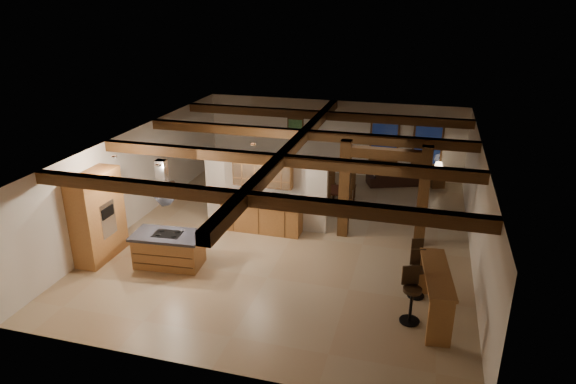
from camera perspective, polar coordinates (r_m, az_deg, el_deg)
name	(u,v)px	position (r m, az deg, el deg)	size (l,w,h in m)	color
ground	(293,236)	(15.23, 0.55, -4.91)	(12.00, 12.00, 0.00)	tan
room_walls	(293,179)	(14.54, 0.57, 1.40)	(12.00, 12.00, 12.00)	beige
ceiling_beams	(293,146)	(14.24, 0.59, 5.11)	(10.00, 12.00, 0.28)	#381F0E
timber_posts	(384,182)	(14.62, 10.60, 1.07)	(2.50, 0.30, 2.90)	#381F0E
partition_wall	(265,192)	(15.49, -2.53, -0.03)	(3.80, 0.18, 2.20)	beige
pantry_cabinet	(98,216)	(14.50, -20.39, -2.53)	(0.67, 1.60, 2.40)	olive
back_counter	(262,216)	(15.39, -2.94, -2.70)	(2.50, 0.66, 0.94)	olive
upper_display_cabinet	(263,171)	(15.07, -2.80, 2.38)	(1.80, 0.36, 0.95)	olive
range_hood	(164,202)	(13.31, -13.56, -1.13)	(1.10, 1.10, 1.40)	silver
back_windows	(406,142)	(19.86, 12.96, 5.47)	(2.70, 0.07, 1.70)	#381F0E
framed_art	(295,129)	(20.42, 0.82, 7.02)	(0.65, 0.05, 0.85)	#381F0E
recessed_cans	(177,155)	(13.37, -12.18, 4.04)	(3.16, 2.46, 0.03)	silver
kitchen_island	(169,249)	(13.85, -13.09, -6.21)	(1.90, 1.12, 0.91)	olive
dining_table	(326,197)	(17.36, 4.28, -0.55)	(1.64, 0.91, 0.58)	#3F1A0F
sofa	(392,178)	(19.57, 11.51, 1.57)	(1.84, 0.72, 0.54)	black
microwave	(276,199)	(15.03, -1.35, -0.82)	(0.47, 0.32, 0.26)	#AEAEB3
bar_counter	(436,287)	(11.72, 16.09, -10.11)	(0.81, 2.25, 1.15)	olive
side_table	(437,179)	(19.73, 16.23, 1.38)	(0.47, 0.47, 0.59)	#381F0E
table_lamp	(439,165)	(19.56, 16.39, 2.90)	(0.31, 0.31, 0.36)	black
bar_stool_a	(411,295)	(11.56, 13.52, -11.06)	(0.48, 0.49, 1.28)	black
bar_stool_b	(417,274)	(12.51, 14.18, -8.79)	(0.41, 0.43, 1.16)	black
bar_stool_c	(418,259)	(13.31, 14.20, -7.21)	(0.37, 0.39, 1.02)	black
dining_chairs	(327,188)	(17.24, 4.31, 0.45)	(1.92, 1.92, 1.20)	#381F0E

